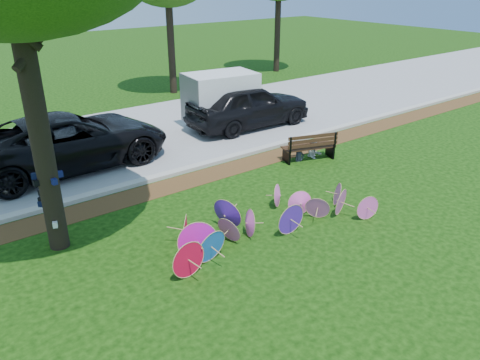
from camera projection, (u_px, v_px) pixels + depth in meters
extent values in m
plane|color=black|center=(276.00, 250.00, 10.65)|extent=(90.00, 90.00, 0.00)
cube|color=#472D16|center=(176.00, 184.00, 13.92)|extent=(90.00, 1.00, 0.01)
cube|color=#B7B5AD|center=(164.00, 175.00, 14.41)|extent=(90.00, 0.30, 0.12)
cube|color=gray|center=(110.00, 142.00, 17.45)|extent=(90.00, 8.00, 0.01)
cylinder|color=black|center=(39.00, 131.00, 9.68)|extent=(0.44, 0.44, 5.56)
cone|color=#D459AC|center=(339.00, 202.00, 12.09)|extent=(0.74, 0.44, 0.73)
cone|color=#F156C2|center=(300.00, 204.00, 12.06)|extent=(0.67, 0.39, 0.66)
cone|color=#D459AC|center=(230.00, 229.00, 10.86)|extent=(0.43, 0.71, 0.67)
cone|color=#F156C2|center=(248.00, 223.00, 11.08)|extent=(0.42, 0.70, 0.69)
cone|color=#D459AC|center=(339.00, 194.00, 12.62)|extent=(0.58, 0.63, 0.63)
cone|color=#D459AC|center=(279.00, 196.00, 12.52)|extent=(0.61, 0.50, 0.63)
cone|color=#CA109C|center=(197.00, 240.00, 10.16)|extent=(0.97, 0.64, 0.92)
cone|color=blue|center=(210.00, 245.00, 10.06)|extent=(0.85, 0.41, 0.82)
cone|color=#4F20AE|center=(226.00, 214.00, 11.37)|extent=(0.52, 0.86, 0.82)
cone|color=#F156C2|center=(367.00, 207.00, 11.88)|extent=(0.65, 0.27, 0.65)
cone|color=#D459AC|center=(318.00, 207.00, 11.90)|extent=(0.57, 0.65, 0.64)
cone|color=red|center=(187.00, 259.00, 9.59)|extent=(0.82, 0.20, 0.81)
cone|color=red|center=(185.00, 229.00, 10.74)|extent=(0.66, 0.76, 0.76)
cone|color=#4F20AE|center=(289.00, 219.00, 11.17)|extent=(0.79, 0.16, 0.80)
imported|color=black|center=(69.00, 141.00, 14.89)|extent=(6.39, 3.08, 1.76)
imported|color=black|center=(249.00, 105.00, 18.84)|extent=(5.29, 2.30, 1.77)
cube|color=white|center=(221.00, 97.00, 18.59)|extent=(2.91, 2.06, 2.49)
imported|color=#333545|center=(300.00, 147.00, 15.48)|extent=(0.39, 0.27, 1.00)
imported|color=#B1B3BB|center=(315.00, 140.00, 15.82)|extent=(0.66, 0.55, 1.21)
cylinder|color=black|center=(171.00, 44.00, 23.59)|extent=(0.36, 0.36, 5.00)
cylinder|color=black|center=(277.00, 30.00, 28.93)|extent=(0.36, 0.36, 5.00)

